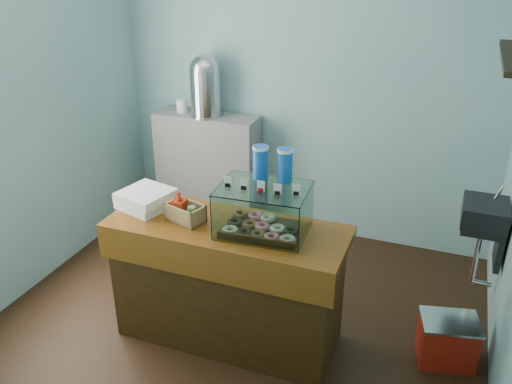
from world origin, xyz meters
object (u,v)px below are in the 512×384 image
at_px(display_case, 264,205).
at_px(counter, 228,282).
at_px(red_cooler, 447,340).
at_px(coffee_urn, 205,84).

bearing_deg(display_case, counter, -172.95).
bearing_deg(counter, red_cooler, 11.20).
relative_size(counter, coffee_urn, 2.81).
height_order(coffee_urn, red_cooler, coffee_urn).
bearing_deg(coffee_urn, display_case, -53.12).
xyz_separation_m(counter, display_case, (0.25, 0.05, 0.61)).
bearing_deg(counter, display_case, 10.78).
height_order(display_case, red_cooler, display_case).
distance_m(display_case, red_cooler, 1.54).
bearing_deg(red_cooler, coffee_urn, 138.42).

